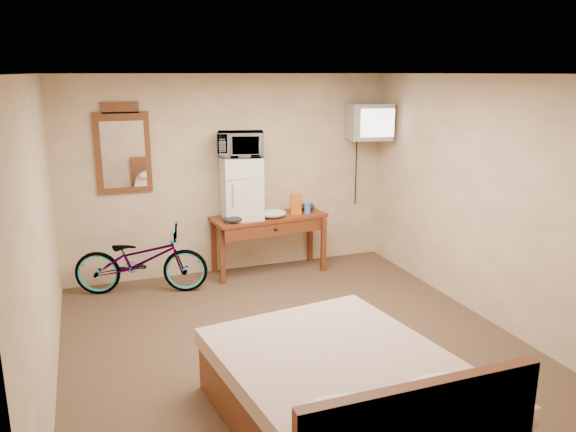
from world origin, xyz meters
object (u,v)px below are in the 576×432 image
object	(u,v)px
blue_cup	(307,208)
crt_television	(369,122)
mini_fridge	(241,188)
bed	(348,396)
wall_mirror	(123,149)
bicycle	(141,260)
desk	(270,225)
microwave	(241,144)

from	to	relation	value
blue_cup	crt_television	size ratio (longest dim) A/B	0.21
mini_fridge	bed	distance (m)	3.51
wall_mirror	bed	xyz separation A→B (m)	(1.16, -3.65, -1.34)
mini_fridge	blue_cup	xyz separation A→B (m)	(0.85, -0.08, -0.32)
mini_fridge	bicycle	bearing A→B (deg)	-172.58
blue_cup	bed	world-z (taller)	bed
desk	wall_mirror	size ratio (longest dim) A/B	1.40
blue_cup	mini_fridge	bearing A→B (deg)	174.61
microwave	blue_cup	xyz separation A→B (m)	(0.85, -0.08, -0.85)
mini_fridge	blue_cup	world-z (taller)	mini_fridge
mini_fridge	bicycle	size ratio (longest dim) A/B	0.51
mini_fridge	microwave	size ratio (longest dim) A/B	1.40
microwave	bed	xyz separation A→B (m)	(-0.19, -3.40, -1.38)
microwave	bicycle	world-z (taller)	microwave
bicycle	bed	bearing A→B (deg)	-146.59
crt_television	wall_mirror	bearing A→B (deg)	175.33
blue_cup	bicycle	distance (m)	2.16
mini_fridge	wall_mirror	size ratio (longest dim) A/B	0.72
mini_fridge	microwave	distance (m)	0.54
crt_television	bed	size ratio (longest dim) A/B	0.29
microwave	desk	bearing A→B (deg)	10.00
desk	microwave	size ratio (longest dim) A/B	2.71
bicycle	blue_cup	bearing A→B (deg)	-72.70
desk	blue_cup	distance (m)	0.53
blue_cup	bicycle	size ratio (longest dim) A/B	0.09
microwave	wall_mirror	distance (m)	1.38
desk	bed	distance (m)	3.43
desk	bicycle	bearing A→B (deg)	-175.27
mini_fridge	wall_mirror	xyz separation A→B (m)	(-1.35, 0.24, 0.50)
desk	mini_fridge	size ratio (longest dim) A/B	1.93
microwave	bicycle	size ratio (longest dim) A/B	0.36
wall_mirror	mini_fridge	bearing A→B (deg)	-10.19
blue_cup	bicycle	xyz separation A→B (m)	(-2.11, -0.09, -0.42)
microwave	mini_fridge	bearing A→B (deg)	-108.58
mini_fridge	crt_television	world-z (taller)	crt_television
crt_television	bicycle	world-z (taller)	crt_television
bed	desk	bearing A→B (deg)	80.89
blue_cup	crt_television	distance (m)	1.39
microwave	blue_cup	world-z (taller)	microwave
microwave	bed	distance (m)	3.68
microwave	blue_cup	distance (m)	1.20
crt_television	bicycle	distance (m)	3.35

